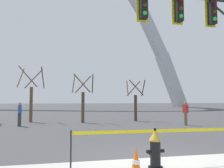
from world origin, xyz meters
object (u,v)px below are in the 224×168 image
Objects in this scene: traffic_cone_by_hydrant at (136,165)px; pedestrian_standing_center at (20,114)px; fire_hydrant at (155,149)px; pedestrian_walking_right at (185,113)px; traffic_signal_gantry at (222,30)px; monument_arch at (71,30)px.

traffic_cone_by_hydrant is 0.46× the size of pedestrian_standing_center.
fire_hydrant is 11.90m from pedestrian_standing_center.
traffic_signal_gantry is at bearing -108.25° from pedestrian_walking_right.
fire_hydrant is 1.16m from traffic_cone_by_hydrant.
traffic_cone_by_hydrant is at bearing -71.18° from pedestrian_standing_center.
monument_arch reaches higher than pedestrian_standing_center.
monument_arch is 41.39m from pedestrian_standing_center.
fire_hydrant is at bearing 47.15° from traffic_cone_by_hydrant.
traffic_signal_gantry is 0.14× the size of monument_arch.
traffic_signal_gantry is (4.57, 3.11, 4.05)m from traffic_cone_by_hydrant.
traffic_cone_by_hydrant is 6.86m from traffic_signal_gantry.
traffic_cone_by_hydrant is 0.09× the size of traffic_signal_gantry.
traffic_signal_gantry is 12.68m from pedestrian_standing_center.
pedestrian_standing_center is (-5.15, -37.49, -16.78)m from monument_arch.
monument_arch is at bearing 89.57° from fire_hydrant.
traffic_cone_by_hydrant is at bearing -145.75° from traffic_signal_gantry.
pedestrian_walking_right reaches higher than traffic_cone_by_hydrant.
pedestrian_walking_right is (6.82, 9.93, 0.46)m from traffic_cone_by_hydrant.
traffic_signal_gantry is at bearing 30.90° from fire_hydrant.
traffic_signal_gantry is (3.79, 2.27, 3.94)m from fire_hydrant.
fire_hydrant is 5.92m from traffic_signal_gantry.
fire_hydrant reaches higher than traffic_cone_by_hydrant.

